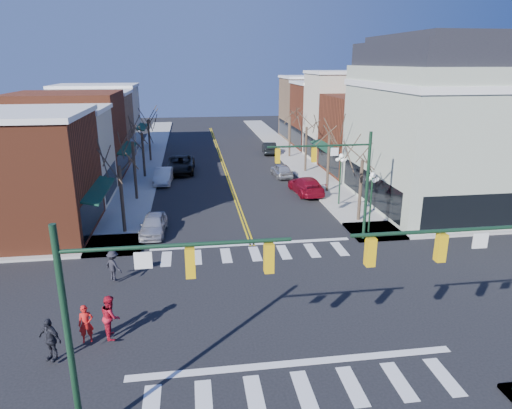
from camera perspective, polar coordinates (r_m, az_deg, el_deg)
name	(u,v)px	position (r m, az deg, el deg)	size (l,w,h in m)	color
ground	(273,304)	(22.79, 2.18, -12.37)	(160.00, 160.00, 0.00)	black
sidewalk_left	(134,196)	(41.32, -15.00, 1.03)	(3.50, 70.00, 0.15)	#9E9B93
sidewalk_right	(327,188)	(42.85, 8.90, 2.00)	(3.50, 70.00, 0.15)	#9E9B93
bldg_left_brick_a	(11,178)	(34.14, -28.33, 2.94)	(10.00, 8.50, 8.00)	maroon
bldg_left_stucco_a	(46,158)	(41.39, -24.82, 5.28)	(10.00, 7.00, 7.50)	beige
bldg_left_brick_b	(69,137)	(48.91, -22.38, 7.82)	(10.00, 9.00, 8.50)	maroon
bldg_left_tan	(86,129)	(56.92, -20.43, 8.86)	(10.00, 7.50, 7.80)	#8A6A4C
bldg_left_stucco_b	(99,119)	(64.44, -19.09, 10.06)	(10.00, 8.00, 8.20)	beige
bldg_right_brick_a	(376,135)	(49.63, 14.73, 8.38)	(10.00, 8.50, 8.00)	maroon
bldg_right_stucco	(351,117)	(56.65, 11.78, 10.66)	(10.00, 7.00, 10.00)	beige
bldg_right_brick_b	(332,116)	(63.80, 9.45, 10.83)	(10.00, 8.00, 8.50)	maroon
bldg_right_tan	(316,109)	(71.40, 7.51, 11.80)	(10.00, 8.00, 9.00)	#8A6A4C
victorian_corner	(446,123)	(39.75, 22.62, 9.38)	(12.25, 14.25, 13.30)	#A8B39B
traffic_mast_near_left	(132,303)	(13.85, -15.29, -11.74)	(6.60, 0.28, 7.20)	#14331E
traffic_mast_near_right	(487,277)	(16.54, 26.86, -8.14)	(6.60, 0.28, 7.20)	#14331E
traffic_mast_far_right	(340,172)	(29.13, 10.45, 4.02)	(6.60, 0.28, 7.20)	#14331E
lamppost_corner	(371,192)	(31.48, 14.23, 1.49)	(0.36, 0.36, 4.33)	#14331E
lamppost_midblock	(340,170)	(37.37, 10.52, 4.21)	(0.36, 0.36, 4.33)	#14331E
tree_left_a	(122,200)	(32.07, -16.39, 0.52)	(0.24, 0.24, 4.76)	#382B21
tree_left_b	(135,171)	(39.71, -14.92, 4.03)	(0.24, 0.24, 5.04)	#382B21
tree_left_c	(143,156)	(47.54, -13.89, 5.95)	(0.24, 0.24, 4.55)	#382B21
tree_left_d	(149,141)	(55.35, -13.17, 7.75)	(0.24, 0.24, 4.90)	#382B21
tree_right_a	(360,192)	(33.96, 12.90, 1.59)	(0.24, 0.24, 4.62)	#382B21
tree_right_b	(328,164)	(41.22, 9.00, 4.99)	(0.24, 0.24, 5.18)	#382B21
tree_right_c	(306,150)	(48.80, 6.25, 6.81)	(0.24, 0.24, 4.83)	#382B21
tree_right_d	(290,137)	(56.45, 4.24, 8.38)	(0.24, 0.24, 4.97)	#382B21
car_left_near	(153,225)	(31.88, -12.69, -2.47)	(1.65, 4.11, 1.40)	silver
car_left_mid	(163,176)	(45.15, -11.51, 3.52)	(1.56, 4.47, 1.47)	silver
car_left_far	(181,165)	(49.33, -9.42, 4.95)	(2.86, 6.19, 1.72)	black
car_right_near	(306,185)	(40.94, 6.28, 2.39)	(2.15, 5.28, 1.53)	maroon
car_right_mid	(282,170)	(46.84, 3.22, 4.29)	(1.65, 4.10, 1.40)	#B3B4B8
car_right_far	(269,148)	(58.98, 1.66, 7.09)	(1.57, 4.50, 1.48)	black
pedestrian_red_a	(86,324)	(20.68, -20.48, -13.80)	(0.60, 0.40, 1.65)	red
pedestrian_red_b	(111,316)	(20.62, -17.71, -13.18)	(0.93, 0.72, 1.91)	#B41326
pedestrian_dark_a	(50,339)	(20.06, -24.37, -15.10)	(1.05, 0.44, 1.80)	black
pedestrian_dark_b	(113,266)	(25.54, -17.41, -7.30)	(1.08, 0.62, 1.67)	black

